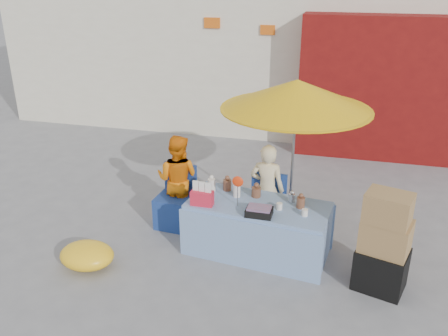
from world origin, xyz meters
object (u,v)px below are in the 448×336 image
(vendor_orange, at_px, (178,179))
(vendor_beige, at_px, (267,190))
(box_stack, at_px, (384,246))
(market_table, at_px, (257,227))
(chair_left, at_px, (176,208))
(chair_right, at_px, (264,219))
(umbrella, at_px, (297,95))

(vendor_orange, relative_size, vendor_beige, 1.01)
(vendor_beige, relative_size, box_stack, 1.07)
(market_table, height_order, chair_left, market_table)
(vendor_orange, xyz_separation_m, box_stack, (2.70, -0.91, -0.10))
(chair_right, xyz_separation_m, vendor_orange, (-1.25, 0.13, 0.39))
(chair_left, bearing_deg, market_table, -13.15)
(market_table, distance_m, umbrella, 1.71)
(market_table, xyz_separation_m, vendor_orange, (-1.23, 0.52, 0.29))
(umbrella, bearing_deg, vendor_beige, -153.43)
(box_stack, bearing_deg, vendor_orange, 161.47)
(vendor_beige, height_order, box_stack, vendor_beige)
(chair_right, relative_size, box_stack, 0.72)
(vendor_beige, bearing_deg, market_table, 92.09)
(market_table, height_order, umbrella, umbrella)
(vendor_beige, relative_size, umbrella, 0.61)
(chair_right, distance_m, umbrella, 1.69)
(vendor_orange, bearing_deg, umbrella, -170.01)
(vendor_orange, distance_m, umbrella, 2.00)
(chair_right, xyz_separation_m, vendor_beige, (-0.00, 0.13, 0.38))
(vendor_orange, height_order, umbrella, umbrella)
(chair_left, xyz_separation_m, vendor_beige, (1.25, 0.13, 0.38))
(chair_left, bearing_deg, vendor_orange, 94.99)
(box_stack, bearing_deg, chair_left, 164.06)
(chair_right, xyz_separation_m, box_stack, (1.45, -0.77, 0.29))
(umbrella, bearing_deg, chair_right, -136.43)
(market_table, distance_m, box_stack, 1.54)
(market_table, xyz_separation_m, box_stack, (1.47, -0.38, 0.20))
(chair_right, bearing_deg, chair_left, -175.54)
(vendor_orange, xyz_separation_m, vendor_beige, (1.25, 0.00, -0.01))
(vendor_orange, relative_size, umbrella, 0.61)
(chair_right, bearing_deg, vendor_beige, 94.99)
(market_table, bearing_deg, vendor_orange, 163.68)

